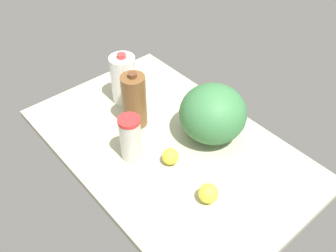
{
  "coord_description": "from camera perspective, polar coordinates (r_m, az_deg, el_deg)",
  "views": [
    {
      "loc": [
        83.28,
        -71.46,
        114.0
      ],
      "look_at": [
        0.0,
        0.0,
        13.0
      ],
      "focal_mm": 40.0,
      "sensor_mm": 36.0,
      "label": 1
    }
  ],
  "objects": [
    {
      "name": "tumbler_cup",
      "position": [
        1.45,
        -5.74,
        -1.84
      ],
      "size": [
        8.69,
        8.69,
        19.62
      ],
      "color": "beige",
      "rests_on": "countertop"
    },
    {
      "name": "lemon_far_back",
      "position": [
        1.47,
        0.36,
        -4.67
      ],
      "size": [
        6.63,
        6.63,
        6.63
      ],
      "primitive_type": "sphere",
      "color": "yellow",
      "rests_on": "countertop"
    },
    {
      "name": "countertop",
      "position": [
        1.57,
        0.0,
        -3.09
      ],
      "size": [
        120.0,
        76.0,
        3.0
      ],
      "primitive_type": "cube",
      "color": "#AEAF91",
      "rests_on": "ground"
    },
    {
      "name": "watermelon",
      "position": [
        1.53,
        6.85,
        1.91
      ],
      "size": [
        27.59,
        27.59,
        23.83
      ],
      "primitive_type": "ellipsoid",
      "color": "#36723E",
      "rests_on": "countertop"
    },
    {
      "name": "lemon_loose",
      "position": [
        1.35,
        6.14,
        -10.18
      ],
      "size": [
        7.22,
        7.22,
        7.22
      ],
      "primitive_type": "sphere",
      "color": "yellow",
      "rests_on": "countertop"
    },
    {
      "name": "milk_jug",
      "position": [
        1.72,
        -6.77,
        7.08
      ],
      "size": [
        11.55,
        11.55,
        24.93
      ],
      "color": "white",
      "rests_on": "countertop"
    },
    {
      "name": "chocolate_milk_jug",
      "position": [
        1.58,
        -5.16,
        3.85
      ],
      "size": [
        10.29,
        10.29,
        26.2
      ],
      "color": "brown",
      "rests_on": "countertop"
    }
  ]
}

